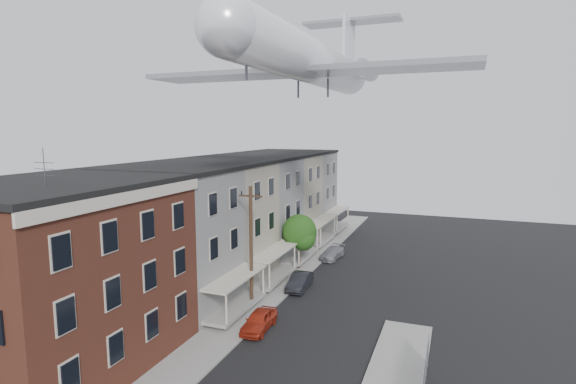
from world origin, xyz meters
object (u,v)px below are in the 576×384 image
street_tree (300,233)px  car_mid (300,281)px  airplane (311,61)px  utility_pole (251,246)px  car_near (259,320)px  car_far (332,253)px

street_tree → car_mid: 5.93m
car_mid → airplane: (1.40, -1.67, 17.21)m
utility_pole → car_near: size_ratio=2.40×
airplane → street_tree: bearing=114.9°
car_mid → car_far: bearing=86.1°
car_far → airplane: size_ratio=0.15×
car_far → street_tree: bearing=-106.6°
car_near → car_far: car_near is taller
utility_pole → street_tree: (0.33, 9.92, -1.22)m
street_tree → car_near: street_tree is taller
street_tree → car_near: (1.67, -13.05, -2.81)m
car_far → utility_pole: bearing=-92.4°
street_tree → car_far: size_ratio=1.30×
utility_pole → airplane: airplane is taller
street_tree → utility_pole: bearing=-91.9°
utility_pole → airplane: (3.40, 3.31, 13.18)m
utility_pole → airplane: 14.01m
car_near → car_far: 17.51m
street_tree → car_mid: street_tree is taller
car_near → airplane: size_ratio=0.14×
utility_pole → car_mid: bearing=68.1°
car_near → airplane: airplane is taller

